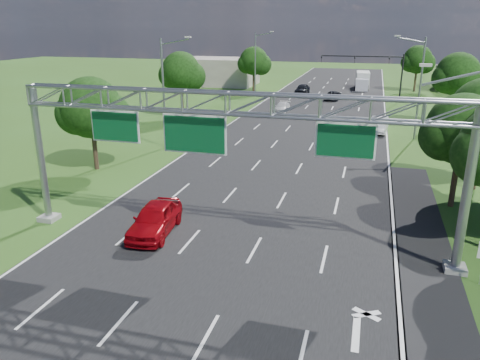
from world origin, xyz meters
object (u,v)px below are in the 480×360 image
(sign_gantry, at_px, (229,116))
(traffic_signal, at_px, (378,66))
(red_coupe, at_px, (155,219))
(box_truck, at_px, (363,81))

(sign_gantry, relative_size, traffic_signal, 1.92)
(traffic_signal, height_order, red_coupe, traffic_signal)
(sign_gantry, xyz_separation_m, red_coupe, (-4.39, 0.05, -6.03))
(box_truck, bearing_deg, sign_gantry, -97.29)
(red_coupe, distance_m, box_truck, 67.99)
(sign_gantry, distance_m, red_coupe, 7.46)
(sign_gantry, height_order, red_coupe, sign_gantry)
(sign_gantry, height_order, box_truck, sign_gantry)
(sign_gantry, relative_size, box_truck, 2.98)
(sign_gantry, distance_m, traffic_signal, 53.51)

